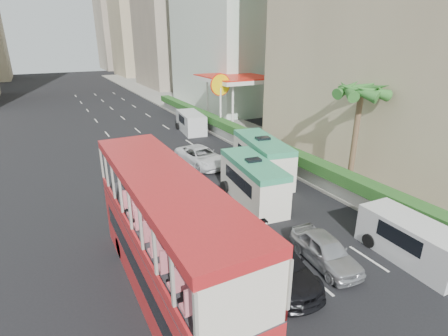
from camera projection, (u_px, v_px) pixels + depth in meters
ground_plane at (292, 253)px, 16.38m from camera, size 200.00×200.00×0.00m
double_decker_bus at (167, 239)px, 12.85m from camera, size 2.50×11.00×5.06m
car_silver_lane_a at (240, 254)px, 16.30m from camera, size 1.97×4.31×1.37m
car_silver_lane_b at (324, 263)px, 15.68m from camera, size 1.97×4.05×1.33m
car_black at (275, 277)px, 14.77m from camera, size 2.38×5.09×1.44m
van_asset at (201, 165)px, 27.58m from camera, size 2.95×5.36×1.42m
minibus_near at (253, 181)px, 21.14m from camera, size 2.67×6.06×2.60m
minibus_far at (262, 158)px, 24.77m from camera, size 3.24×6.62×2.81m
panel_van_near at (412, 240)px, 15.68m from camera, size 2.07×4.77×1.88m
panel_van_far at (191, 122)px, 36.86m from camera, size 2.66×5.25×2.01m
sidewalk at (219, 122)px, 40.95m from camera, size 6.00×120.00×0.18m
kerb_wall at (248, 145)px, 30.43m from camera, size 0.30×44.00×1.00m
hedge at (248, 135)px, 30.13m from camera, size 1.10×44.00×0.70m
palm_tree at (355, 141)px, 21.91m from camera, size 0.36×0.36×6.40m
shell_station at (235, 101)px, 38.80m from camera, size 6.50×8.00×5.50m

